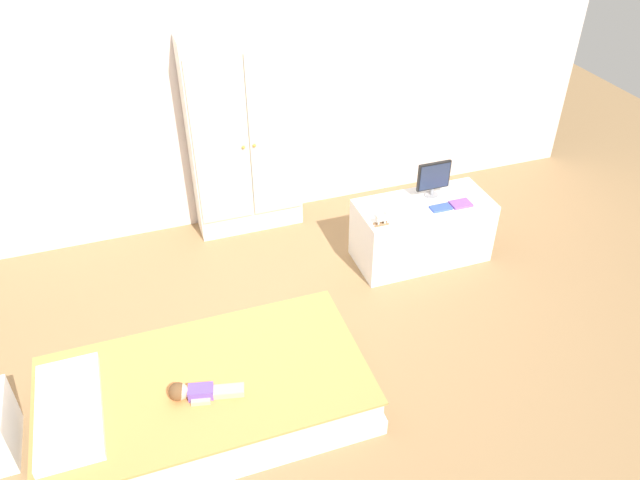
# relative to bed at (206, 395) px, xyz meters

# --- Properties ---
(ground_plane) EXTENTS (10.00, 10.00, 0.02)m
(ground_plane) POSITION_rel_bed_xyz_m (0.43, 0.32, -0.13)
(ground_plane) COLOR #99754C
(back_wall) EXTENTS (6.40, 0.05, 2.70)m
(back_wall) POSITION_rel_bed_xyz_m (0.43, 1.90, 1.23)
(back_wall) COLOR silver
(back_wall) RESTS_ON ground_plane
(bed) EXTENTS (1.77, 0.95, 0.25)m
(bed) POSITION_rel_bed_xyz_m (0.00, 0.00, 0.00)
(bed) COLOR white
(bed) RESTS_ON ground_plane
(pillow) EXTENTS (0.32, 0.69, 0.05)m
(pillow) POSITION_rel_bed_xyz_m (-0.68, -0.00, 0.15)
(pillow) COLOR white
(pillow) RESTS_ON bed
(doll) EXTENTS (0.39, 0.16, 0.10)m
(doll) POSITION_rel_bed_xyz_m (-0.07, -0.10, 0.16)
(doll) COLOR #6B4CB2
(doll) RESTS_ON bed
(wardrobe) EXTENTS (0.80, 0.29, 1.54)m
(wardrobe) POSITION_rel_bed_xyz_m (0.67, 1.72, 0.65)
(wardrobe) COLOR white
(wardrobe) RESTS_ON ground_plane
(tv_stand) EXTENTS (0.96, 0.44, 0.47)m
(tv_stand) POSITION_rel_bed_xyz_m (1.76, 0.89, 0.11)
(tv_stand) COLOR white
(tv_stand) RESTS_ON ground_plane
(tv_monitor) EXTENTS (0.25, 0.10, 0.27)m
(tv_monitor) POSITION_rel_bed_xyz_m (1.85, 0.97, 0.50)
(tv_monitor) COLOR #99999E
(tv_monitor) RESTS_ON tv_stand
(rocking_horse_toy) EXTENTS (0.10, 0.04, 0.12)m
(rocking_horse_toy) POSITION_rel_bed_xyz_m (1.37, 0.75, 0.40)
(rocking_horse_toy) COLOR #8E6642
(rocking_horse_toy) RESTS_ON tv_stand
(book_blue) EXTENTS (0.15, 0.08, 0.01)m
(book_blue) POSITION_rel_bed_xyz_m (1.83, 0.79, 0.35)
(book_blue) COLOR blue
(book_blue) RESTS_ON tv_stand
(book_purple) EXTENTS (0.14, 0.10, 0.02)m
(book_purple) POSITION_rel_bed_xyz_m (1.99, 0.79, 0.35)
(book_purple) COLOR #8E51B2
(book_purple) RESTS_ON tv_stand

